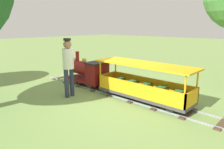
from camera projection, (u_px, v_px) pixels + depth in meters
The scene contains 5 objects.
ground_plane at pixel (116, 93), 6.14m from camera, with size 60.00×60.00×0.00m, color #75934C.
track at pixel (117, 93), 6.10m from camera, with size 0.75×6.40×0.04m.
locomotive at pixel (89, 72), 6.79m from camera, with size 0.71×1.45×1.06m.
passenger_car at pixel (143, 86), 5.42m from camera, with size 0.81×2.70×0.97m.
conductor_person at pixel (68, 63), 5.67m from camera, with size 0.30×0.30×1.62m.
Camera 1 is at (-4.38, -3.89, 1.95)m, focal length 33.53 mm.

